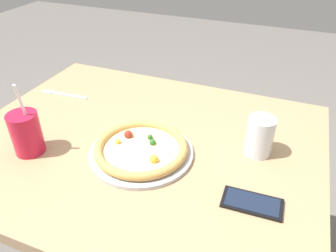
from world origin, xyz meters
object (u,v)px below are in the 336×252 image
drink_cup_colored (26,133)px  cell_phone (252,203)px  water_cup_clear (260,136)px  fork (62,94)px  pizza_near (141,149)px

drink_cup_colored → cell_phone: bearing=2.8°
water_cup_clear → fork: size_ratio=0.60×
drink_cup_colored → fork: bearing=112.7°
drink_cup_colored → water_cup_clear: 0.69m
water_cup_clear → cell_phone: bearing=-84.0°
cell_phone → water_cup_clear: bearing=96.0°
fork → cell_phone: cell_phone is taller
pizza_near → cell_phone: pizza_near is taller
water_cup_clear → fork: water_cup_clear is taller
pizza_near → drink_cup_colored: 0.34m
drink_cup_colored → cell_phone: (0.66, 0.03, -0.06)m
water_cup_clear → pizza_near: bearing=-156.7°
drink_cup_colored → cell_phone: size_ratio=1.51×
drink_cup_colored → water_cup_clear: bearing=21.2°
drink_cup_colored → water_cup_clear: (0.64, 0.25, -0.00)m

